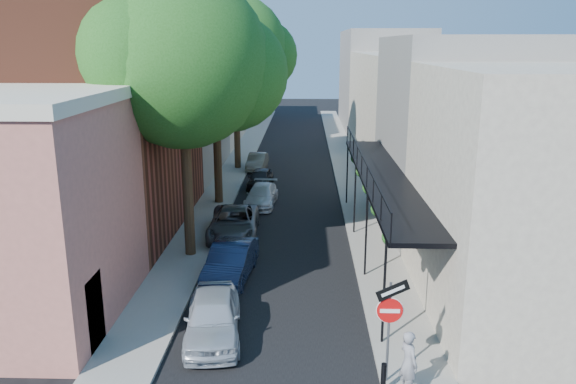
# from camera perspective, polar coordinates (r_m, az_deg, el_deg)

# --- Properties ---
(road_surface) EXTENTS (6.00, 64.00, 0.01)m
(road_surface) POSITION_cam_1_polar(r_m,az_deg,el_deg) (42.91, 0.42, 3.19)
(road_surface) COLOR black
(road_surface) RESTS_ON ground
(sidewalk_left) EXTENTS (2.00, 64.00, 0.12)m
(sidewalk_left) POSITION_cam_1_polar(r_m,az_deg,el_deg) (43.17, -4.91, 3.28)
(sidewalk_left) COLOR gray
(sidewalk_left) RESTS_ON ground
(sidewalk_right) EXTENTS (2.00, 64.00, 0.12)m
(sidewalk_right) POSITION_cam_1_polar(r_m,az_deg,el_deg) (42.99, 5.76, 3.21)
(sidewalk_right) COLOR gray
(sidewalk_right) RESTS_ON ground
(buildings_left) EXTENTS (10.10, 59.10, 12.00)m
(buildings_left) POSITION_cam_1_polar(r_m,az_deg,el_deg) (42.22, -12.51, 9.43)
(buildings_left) COLOR #C87566
(buildings_left) RESTS_ON ground
(buildings_right) EXTENTS (9.80, 55.00, 10.00)m
(buildings_right) POSITION_cam_1_polar(r_m,az_deg,el_deg) (42.48, 12.78, 8.74)
(buildings_right) COLOR beige
(buildings_right) RESTS_ON ground
(sign_post) EXTENTS (0.89, 0.17, 2.99)m
(sign_post) POSITION_cam_1_polar(r_m,az_deg,el_deg) (14.74, 10.31, -12.14)
(sign_post) COLOR #595B60
(sign_post) RESTS_ON ground
(bollard) EXTENTS (0.14, 0.14, 0.80)m
(bollard) POSITION_cam_1_polar(r_m,az_deg,el_deg) (15.06, 9.67, -18.12)
(bollard) COLOR black
(bollard) RESTS_ON sidewalk_right
(oak_near) EXTENTS (7.48, 6.80, 11.42)m
(oak_near) POSITION_cam_1_polar(r_m,az_deg,el_deg) (22.71, -9.51, 12.66)
(oak_near) COLOR #362415
(oak_near) RESTS_ON ground
(oak_mid) EXTENTS (6.60, 6.00, 10.20)m
(oak_mid) POSITION_cam_1_polar(r_m,az_deg,el_deg) (30.60, -6.64, 11.73)
(oak_mid) COLOR #362415
(oak_mid) RESTS_ON ground
(oak_far) EXTENTS (7.70, 7.00, 11.90)m
(oak_far) POSITION_cam_1_polar(r_m,az_deg,el_deg) (39.52, -4.68, 14.20)
(oak_far) COLOR #362415
(oak_far) RESTS_ON ground
(parked_car_a) EXTENTS (2.09, 4.22, 1.38)m
(parked_car_a) POSITION_cam_1_polar(r_m,az_deg,el_deg) (17.48, -7.64, -12.43)
(parked_car_a) COLOR #AAB2BC
(parked_car_a) RESTS_ON ground
(parked_car_b) EXTENTS (1.83, 4.26, 1.37)m
(parked_car_b) POSITION_cam_1_polar(r_m,az_deg,el_deg) (21.45, -5.86, -7.08)
(parked_car_b) COLOR #121D39
(parked_car_b) RESTS_ON ground
(parked_car_c) EXTENTS (2.42, 4.88, 1.33)m
(parked_car_c) POSITION_cam_1_polar(r_m,az_deg,el_deg) (25.96, -5.52, -3.18)
(parked_car_c) COLOR #505157
(parked_car_c) RESTS_ON ground
(parked_car_d) EXTENTS (1.84, 3.98, 1.13)m
(parked_car_d) POSITION_cam_1_polar(r_m,az_deg,el_deg) (30.94, -2.71, -0.36)
(parked_car_d) COLOR silver
(parked_car_d) RESTS_ON ground
(parked_car_e) EXTENTS (1.62, 3.53, 1.17)m
(parked_car_e) POSITION_cam_1_polar(r_m,az_deg,el_deg) (34.79, -2.84, 1.39)
(parked_car_e) COLOR black
(parked_car_e) RESTS_ON ground
(parked_car_f) EXTENTS (1.40, 3.55, 1.15)m
(parked_car_f) POSITION_cam_1_polar(r_m,az_deg,el_deg) (39.82, -3.16, 3.09)
(parked_car_f) COLOR #6C685B
(parked_car_f) RESTS_ON ground
(pedestrian) EXTENTS (0.62, 0.73, 1.70)m
(pedestrian) POSITION_cam_1_polar(r_m,az_deg,el_deg) (14.92, 12.14, -16.57)
(pedestrian) COLOR gray
(pedestrian) RESTS_ON sidewalk_right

